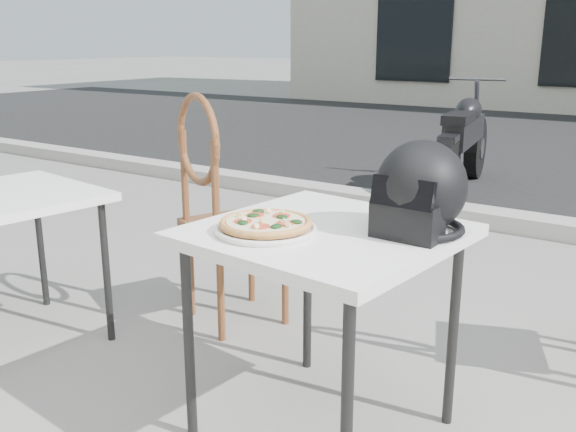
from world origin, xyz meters
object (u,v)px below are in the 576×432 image
Objects in this scene: plate at (266,230)px; pizza at (266,223)px; helmet at (420,193)px; cafe_chair_side at (220,199)px; cafe_table_main at (325,248)px; motorcycle at (463,144)px; cafe_table_side at (1,208)px.

pizza is (0.00, 0.00, 0.02)m from plate.
helmet is 0.28× the size of cafe_chair_side.
cafe_table_main is 2.64× the size of pizza.
helmet is 0.15× the size of motorcycle.
cafe_chair_side is at bearing 150.20° from cafe_table_main.
cafe_table_main is at bearing 47.67° from plate.
cafe_table_side is 0.93m from cafe_chair_side.
cafe_table_main is 0.35m from helmet.
plate is 0.46× the size of cafe_table_side.
cafe_table_main is at bearing 174.50° from cafe_chair_side.
cafe_table_side is 0.41× the size of motorcycle.
cafe_chair_side reaches higher than cafe_table_main.
helmet is (0.39, 0.26, 0.10)m from pizza.
cafe_table_main reaches higher than cafe_table_side.
plate is at bearing -88.52° from motorcycle.
motorcycle is at bearing 109.12° from helmet.
cafe_table_side is at bearing -167.55° from helmet.
pizza is at bearing -143.77° from helmet.
helmet is at bearing 34.04° from plate.
cafe_table_side is (-1.35, -0.05, -0.12)m from plate.
pizza is at bearing -88.52° from motorcycle.
motorcycle reaches higher than pizza.
pizza is at bearing 2.13° from cafe_table_side.
plate is at bearing -112.42° from pizza.
helmet is 3.85m from motorcycle.
helmet is 1.19m from cafe_chair_side.
cafe_chair_side reaches higher than helmet.
cafe_table_side is (-1.35, -0.05, -0.14)m from pizza.
plate is at bearing -143.75° from helmet.
helmet is (0.39, 0.26, 0.12)m from plate.
plate is 1.18× the size of pizza.
cafe_table_side is at bearing -177.87° from pizza.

